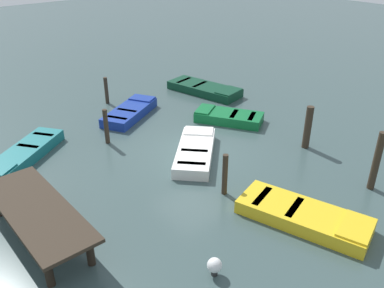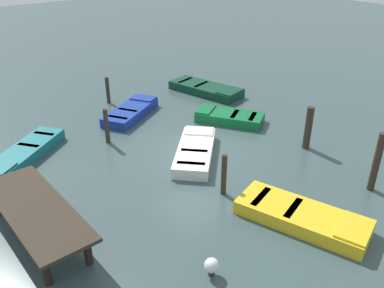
{
  "view_description": "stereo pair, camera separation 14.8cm",
  "coord_description": "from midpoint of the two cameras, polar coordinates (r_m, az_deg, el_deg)",
  "views": [
    {
      "loc": [
        -10.18,
        8.48,
        7.22
      ],
      "look_at": [
        0.0,
        0.0,
        0.35
      ],
      "focal_mm": 37.94,
      "sensor_mm": 36.0,
      "label": 1
    },
    {
      "loc": [
        -10.27,
        8.36,
        7.22
      ],
      "look_at": [
        0.0,
        0.0,
        0.35
      ],
      "focal_mm": 37.94,
      "sensor_mm": 36.0,
      "label": 2
    }
  ],
  "objects": [
    {
      "name": "dock_segment",
      "position": [
        11.39,
        -21.26,
        -8.97
      ],
      "size": [
        4.39,
        1.56,
        0.95
      ],
      "rotation": [
        0.0,
        0.0,
        0.02
      ],
      "color": "#33281E",
      "rests_on": "ground_plane"
    },
    {
      "name": "marker_buoy",
      "position": [
        9.97,
        2.74,
        -16.71
      ],
      "size": [
        0.36,
        0.36,
        0.48
      ],
      "color": "#262626",
      "rests_on": "ground_plane"
    },
    {
      "name": "mooring_piling_center",
      "position": [
        12.46,
        4.3,
        -4.3
      ],
      "size": [
        0.17,
        0.17,
        1.38
      ],
      "primitive_type": "cylinder",
      "color": "#33281E",
      "rests_on": "ground_plane"
    },
    {
      "name": "rowboat_yellow",
      "position": [
        11.91,
        15.16,
        -9.72
      ],
      "size": [
        3.86,
        2.37,
        0.46
      ],
      "rotation": [
        0.0,
        0.0,
        3.44
      ],
      "color": "gold",
      "rests_on": "ground_plane"
    },
    {
      "name": "rowboat_white",
      "position": [
        14.72,
        0.17,
        -1.01
      ],
      "size": [
        3.17,
        3.24,
        0.46
      ],
      "rotation": [
        0.0,
        0.0,
        5.48
      ],
      "color": "silver",
      "rests_on": "ground_plane"
    },
    {
      "name": "rowboat_dark_green",
      "position": [
        20.84,
        1.6,
        7.76
      ],
      "size": [
        4.03,
        2.19,
        0.46
      ],
      "rotation": [
        0.0,
        0.0,
        3.36
      ],
      "color": "#0C3823",
      "rests_on": "ground_plane"
    },
    {
      "name": "mooring_piling_far_right",
      "position": [
        19.79,
        -12.16,
        7.37
      ],
      "size": [
        0.17,
        0.17,
        1.28
      ],
      "primitive_type": "cylinder",
      "color": "#33281E",
      "rests_on": "ground_plane"
    },
    {
      "name": "rowboat_blue",
      "position": [
        18.25,
        -8.93,
        4.5
      ],
      "size": [
        2.58,
        3.32,
        0.46
      ],
      "rotation": [
        0.0,
        0.0,
        5.23
      ],
      "color": "navy",
      "rests_on": "ground_plane"
    },
    {
      "name": "mooring_piling_mid_right",
      "position": [
        15.83,
        -12.23,
        2.42
      ],
      "size": [
        0.18,
        0.18,
        1.4
      ],
      "primitive_type": "cylinder",
      "color": "#33281E",
      "rests_on": "ground_plane"
    },
    {
      "name": "rowboat_green",
      "position": [
        17.58,
        4.91,
        3.83
      ],
      "size": [
        3.05,
        2.51,
        0.46
      ],
      "rotation": [
        0.0,
        0.0,
        0.54
      ],
      "color": "#0F602D",
      "rests_on": "ground_plane"
    },
    {
      "name": "mooring_piling_far_left",
      "position": [
        13.73,
        24.23,
        -2.22
      ],
      "size": [
        0.22,
        0.22,
        1.97
      ],
      "primitive_type": "cylinder",
      "color": "#33281E",
      "rests_on": "ground_plane"
    },
    {
      "name": "mooring_piling_near_right",
      "position": [
        15.68,
        15.71,
        2.27
      ],
      "size": [
        0.27,
        0.27,
        1.65
      ],
      "primitive_type": "cylinder",
      "color": "#33281E",
      "rests_on": "ground_plane"
    },
    {
      "name": "rowboat_teal",
      "position": [
        15.75,
        -22.83,
        -1.33
      ],
      "size": [
        3.02,
        3.58,
        0.46
      ],
      "rotation": [
        0.0,
        0.0,
        2.2
      ],
      "color": "#14666B",
      "rests_on": "ground_plane"
    },
    {
      "name": "ground_plane",
      "position": [
        15.09,
        -0.28,
        -1.18
      ],
      "size": [
        80.0,
        80.0,
        0.0
      ],
      "primitive_type": "plane",
      "color": "#384C4C"
    }
  ]
}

